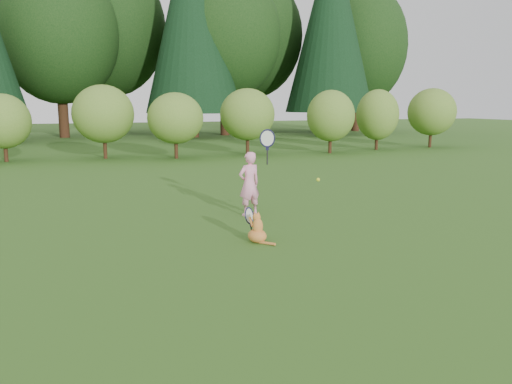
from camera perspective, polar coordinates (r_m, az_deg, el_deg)
name	(u,v)px	position (r m, az deg, el deg)	size (l,w,h in m)	color
ground	(262,250)	(7.20, 0.68, -6.65)	(100.00, 100.00, 0.00)	#325919
shrub_row	(142,121)	(19.61, -12.92, 7.88)	(28.00, 3.00, 2.80)	#527D26
woodland_backdrop	(114,2)	(30.05, -15.95, 20.14)	(48.00, 10.00, 15.00)	black
child	(250,182)	(9.26, -0.70, 1.12)	(0.68, 0.40, 1.80)	#FF98C0
cat	(257,227)	(7.56, 0.10, -3.97)	(0.38, 0.65, 0.63)	orange
tennis_ball	(318,180)	(8.06, 7.12, 1.41)	(0.06, 0.06, 0.06)	#CAD118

